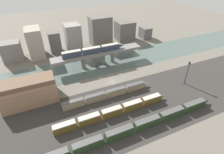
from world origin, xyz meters
The scene contains 17 objects.
ground_plane centered at (0.00, 0.00, 0.00)m, with size 400.00×400.00×0.00m, color #666056.
railbed_yard centered at (0.00, -24.00, 0.00)m, with size 280.00×42.00×0.01m, color #33302D.
river_water centered at (0.00, 22.92, 0.00)m, with size 320.00×28.51×0.01m, color #4C5B56.
bridge centered at (0.00, 22.92, 7.74)m, with size 62.36×8.00×9.63m.
train_on_bridge centered at (-2.69, 22.92, 11.56)m, with size 43.32×3.19×3.95m.
train_yard_near centered at (-18.04, -36.91, 1.94)m, with size 111.23×2.99×3.94m.
train_yard_mid centered at (-9.67, -24.80, 1.94)m, with size 57.58×3.00×3.96m.
train_yard_far centered at (-7.38, -11.96, 1.91)m, with size 50.13×2.62×3.90m.
warehouse_building centered at (-44.99, 1.86, 6.02)m, with size 26.75×14.53×12.67m.
signal_tower centered at (38.72, -18.95, 7.35)m, with size 1.00×0.77×14.50m.
city_block_far_left centered at (-53.91, 53.87, 6.97)m, with size 13.14×10.62×13.94m, color slate.
city_block_left centered at (-37.36, 53.78, 10.78)m, with size 10.50×15.88×21.56m, color gray.
city_block_center centered at (-23.43, 56.61, 7.96)m, with size 8.30×9.12×15.91m, color #605B56.
city_block_right centered at (-9.63, 52.00, 10.64)m, with size 11.34×12.30×21.29m, color gray.
city_block_far_right centered at (14.53, 56.32, 11.71)m, with size 17.22×12.69×23.42m, color #605B56.
city_block_tall centered at (38.08, 57.40, 8.17)m, with size 15.39×13.92×16.34m, color #605B56.
city_block_low centered at (57.38, 52.89, 4.96)m, with size 8.32×10.48×9.91m, color #605B56.
Camera 1 is at (-34.55, -78.34, 61.37)m, focal length 28.00 mm.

